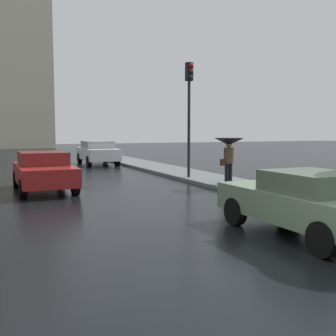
{
  "coord_description": "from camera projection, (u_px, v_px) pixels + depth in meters",
  "views": [
    {
      "loc": [
        -3.37,
        -4.65,
        2.12
      ],
      "look_at": [
        1.07,
        5.58,
        1.1
      ],
      "focal_mm": 44.16,
      "sensor_mm": 36.0,
      "label": 1
    }
  ],
  "objects": [
    {
      "name": "car_green_behind_camera",
      "position": [
        305.0,
        202.0,
        8.28
      ],
      "size": [
        1.77,
        3.98,
        1.31
      ],
      "rotation": [
        0.0,
        0.0,
        0.02
      ],
      "color": "slate",
      "rests_on": "ground"
    },
    {
      "name": "traffic_light",
      "position": [
        189.0,
        99.0,
        17.16
      ],
      "size": [
        0.26,
        0.39,
        4.77
      ],
      "color": "black",
      "rests_on": "sidewalk_strip"
    },
    {
      "name": "ground",
      "position": [
        256.0,
        282.0,
        5.78
      ],
      "size": [
        120.0,
        120.0,
        0.0
      ],
      "primitive_type": "plane",
      "color": "black"
    },
    {
      "name": "car_white_near_kerb",
      "position": [
        98.0,
        152.0,
        25.45
      ],
      "size": [
        1.98,
        4.46,
        1.46
      ],
      "rotation": [
        0.0,
        0.0,
        -0.02
      ],
      "color": "silver",
      "rests_on": "ground"
    },
    {
      "name": "pedestrian_with_umbrella_near",
      "position": [
        229.0,
        147.0,
        15.2
      ],
      "size": [
        1.09,
        1.09,
        1.7
      ],
      "rotation": [
        0.0,
        0.0,
        3.26
      ],
      "color": "black",
      "rests_on": "sidewalk_strip"
    },
    {
      "name": "car_red_mid_road",
      "position": [
        44.0,
        171.0,
        14.42
      ],
      "size": [
        1.89,
        4.13,
        1.37
      ],
      "rotation": [
        0.0,
        0.0,
        3.15
      ],
      "color": "maroon",
      "rests_on": "ground"
    }
  ]
}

